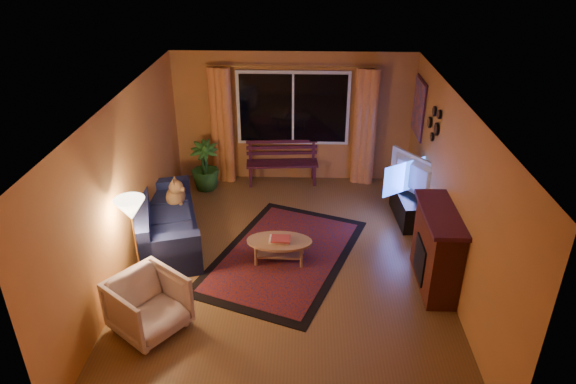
{
  "coord_description": "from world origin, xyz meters",
  "views": [
    {
      "loc": [
        0.23,
        -6.3,
        4.44
      ],
      "look_at": [
        0.0,
        0.3,
        1.05
      ],
      "focal_mm": 32.0,
      "sensor_mm": 36.0,
      "label": 1
    }
  ],
  "objects_px": {
    "armchair": "(148,302)",
    "floor_lamp": "(136,245)",
    "coffee_table": "(280,250)",
    "tv_console": "(407,207)",
    "sofa": "(167,219)",
    "bench": "(282,173)"
  },
  "relations": [
    {
      "from": "armchair",
      "to": "floor_lamp",
      "type": "bearing_deg",
      "value": 61.16
    },
    {
      "from": "armchair",
      "to": "floor_lamp",
      "type": "xyz_separation_m",
      "value": [
        -0.36,
        0.83,
        0.28
      ]
    },
    {
      "from": "floor_lamp",
      "to": "coffee_table",
      "type": "xyz_separation_m",
      "value": [
        1.88,
        0.7,
        -0.51
      ]
    },
    {
      "from": "tv_console",
      "to": "floor_lamp",
      "type": "bearing_deg",
      "value": -156.88
    },
    {
      "from": "coffee_table",
      "to": "tv_console",
      "type": "bearing_deg",
      "value": 32.17
    },
    {
      "from": "sofa",
      "to": "coffee_table",
      "type": "bearing_deg",
      "value": -30.63
    },
    {
      "from": "coffee_table",
      "to": "tv_console",
      "type": "relative_size",
      "value": 0.88
    },
    {
      "from": "coffee_table",
      "to": "armchair",
      "type": "bearing_deg",
      "value": -134.74
    },
    {
      "from": "floor_lamp",
      "to": "sofa",
      "type": "bearing_deg",
      "value": 85.01
    },
    {
      "from": "bench",
      "to": "coffee_table",
      "type": "bearing_deg",
      "value": -93.05
    },
    {
      "from": "bench",
      "to": "floor_lamp",
      "type": "xyz_separation_m",
      "value": [
        -1.8,
        -3.36,
        0.48
      ]
    },
    {
      "from": "coffee_table",
      "to": "tv_console",
      "type": "distance_m",
      "value": 2.5
    },
    {
      "from": "sofa",
      "to": "tv_console",
      "type": "bearing_deg",
      "value": -3.77
    },
    {
      "from": "floor_lamp",
      "to": "tv_console",
      "type": "xyz_separation_m",
      "value": [
        4.0,
        2.04,
        -0.45
      ]
    },
    {
      "from": "bench",
      "to": "armchair",
      "type": "relative_size",
      "value": 1.69
    },
    {
      "from": "sofa",
      "to": "coffee_table",
      "type": "distance_m",
      "value": 1.85
    },
    {
      "from": "floor_lamp",
      "to": "coffee_table",
      "type": "bearing_deg",
      "value": 20.47
    },
    {
      "from": "armchair",
      "to": "sofa",
      "type": "bearing_deg",
      "value": 45.28
    },
    {
      "from": "bench",
      "to": "sofa",
      "type": "bearing_deg",
      "value": -132.31
    },
    {
      "from": "sofa",
      "to": "tv_console",
      "type": "distance_m",
      "value": 4.0
    },
    {
      "from": "floor_lamp",
      "to": "tv_console",
      "type": "bearing_deg",
      "value": 26.97
    },
    {
      "from": "coffee_table",
      "to": "tv_console",
      "type": "xyz_separation_m",
      "value": [
        2.12,
        1.33,
        0.05
      ]
    }
  ]
}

